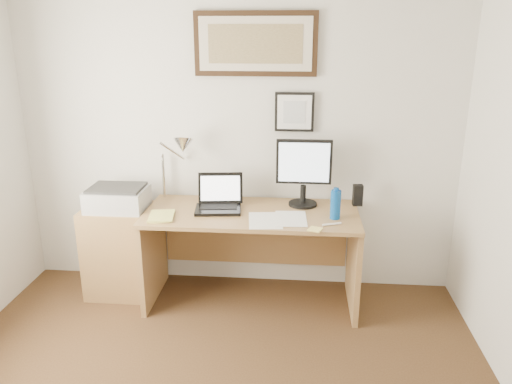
# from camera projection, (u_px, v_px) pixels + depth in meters

# --- Properties ---
(wall_back) EXTENTS (3.50, 0.02, 2.50)m
(wall_back) POSITION_uv_depth(u_px,v_px,m) (237.00, 136.00, 3.94)
(wall_back) COLOR silver
(wall_back) RESTS_ON ground
(side_cabinet) EXTENTS (0.50, 0.40, 0.73)m
(side_cabinet) POSITION_uv_depth(u_px,v_px,m) (119.00, 251.00, 3.99)
(side_cabinet) COLOR olive
(side_cabinet) RESTS_ON floor
(water_bottle) EXTENTS (0.07, 0.07, 0.21)m
(water_bottle) POSITION_uv_depth(u_px,v_px,m) (335.00, 205.00, 3.57)
(water_bottle) COLOR #0B4695
(water_bottle) RESTS_ON desk
(bottle_cap) EXTENTS (0.04, 0.04, 0.02)m
(bottle_cap) POSITION_uv_depth(u_px,v_px,m) (336.00, 189.00, 3.54)
(bottle_cap) COLOR #0B4695
(bottle_cap) RESTS_ON water_bottle
(speaker) EXTENTS (0.08, 0.07, 0.16)m
(speaker) POSITION_uv_depth(u_px,v_px,m) (358.00, 195.00, 3.86)
(speaker) COLOR black
(speaker) RESTS_ON desk
(paper_sheet_a) EXTENTS (0.27, 0.36, 0.00)m
(paper_sheet_a) POSITION_uv_depth(u_px,v_px,m) (265.00, 220.00, 3.57)
(paper_sheet_a) COLOR white
(paper_sheet_a) RESTS_ON desk
(paper_sheet_b) EXTENTS (0.24, 0.33, 0.00)m
(paper_sheet_b) POSITION_uv_depth(u_px,v_px,m) (291.00, 219.00, 3.59)
(paper_sheet_b) COLOR white
(paper_sheet_b) RESTS_ON desk
(sticky_pad) EXTENTS (0.11, 0.11, 0.01)m
(sticky_pad) POSITION_uv_depth(u_px,v_px,m) (315.00, 229.00, 3.39)
(sticky_pad) COLOR #F2DD73
(sticky_pad) RESTS_ON desk
(marker_pen) EXTENTS (0.14, 0.06, 0.02)m
(marker_pen) POSITION_uv_depth(u_px,v_px,m) (332.00, 224.00, 3.48)
(marker_pen) COLOR white
(marker_pen) RESTS_ON desk
(book) EXTENTS (0.21, 0.27, 0.02)m
(book) POSITION_uv_depth(u_px,v_px,m) (149.00, 217.00, 3.62)
(book) COLOR #D4D364
(book) RESTS_ON desk
(desk) EXTENTS (1.60, 0.70, 0.75)m
(desk) POSITION_uv_depth(u_px,v_px,m) (253.00, 236.00, 3.89)
(desk) COLOR olive
(desk) RESTS_ON floor
(laptop) EXTENTS (0.37, 0.33, 0.26)m
(laptop) POSITION_uv_depth(u_px,v_px,m) (219.00, 202.00, 3.78)
(laptop) COLOR black
(laptop) RESTS_ON desk
(lcd_monitor) EXTENTS (0.42, 0.22, 0.52)m
(lcd_monitor) POSITION_uv_depth(u_px,v_px,m) (304.00, 169.00, 3.78)
(lcd_monitor) COLOR black
(lcd_monitor) RESTS_ON desk
(printer) EXTENTS (0.44, 0.34, 0.18)m
(printer) POSITION_uv_depth(u_px,v_px,m) (117.00, 198.00, 3.83)
(printer) COLOR #ACACAE
(printer) RESTS_ON side_cabinet
(desk_lamp) EXTENTS (0.29, 0.27, 0.53)m
(desk_lamp) POSITION_uv_depth(u_px,v_px,m) (181.00, 148.00, 3.82)
(desk_lamp) COLOR silver
(desk_lamp) RESTS_ON desk
(picture_large) EXTENTS (0.92, 0.04, 0.47)m
(picture_large) POSITION_uv_depth(u_px,v_px,m) (255.00, 44.00, 3.69)
(picture_large) COLOR black
(picture_large) RESTS_ON wall_back
(picture_small) EXTENTS (0.30, 0.03, 0.30)m
(picture_small) POSITION_uv_depth(u_px,v_px,m) (294.00, 112.00, 3.82)
(picture_small) COLOR black
(picture_small) RESTS_ON wall_back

